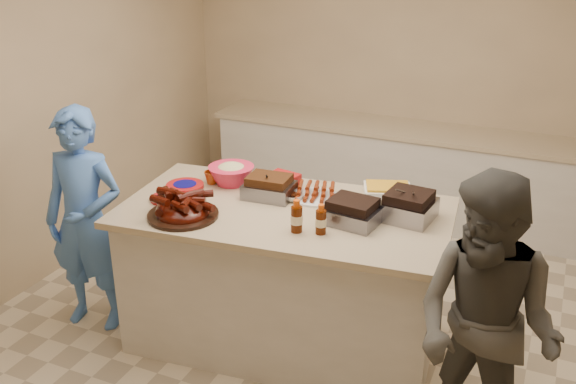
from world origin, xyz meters
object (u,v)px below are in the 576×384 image
at_px(bbq_bottle_a, 297,231).
at_px(bbq_bottle_b, 321,233).
at_px(plastic_cup, 212,184).
at_px(guest_blue, 99,319).
at_px(island, 285,338).
at_px(rib_platter, 183,217).
at_px(coleslaw_bowl, 232,184).
at_px(roasting_pan, 407,218).
at_px(mustard_bottle, 277,195).

xyz_separation_m(bbq_bottle_a, bbq_bottle_b, (0.14, 0.03, -0.00)).
distance_m(plastic_cup, guest_blue, 1.31).
relative_size(island, rib_platter, 4.71).
bearing_deg(plastic_cup, island, -16.28).
relative_size(rib_platter, bbq_bottle_b, 2.39).
bearing_deg(island, guest_blue, -171.41).
distance_m(coleslaw_bowl, guest_blue, 1.41).
bearing_deg(bbq_bottle_a, roasting_pan, 38.67).
bearing_deg(mustard_bottle, bbq_bottle_a, -53.54).
relative_size(bbq_bottle_b, guest_blue, 0.12).
relative_size(roasting_pan, coleslaw_bowl, 0.93).
bearing_deg(plastic_cup, rib_platter, -78.21).
distance_m(rib_platter, roasting_pan, 1.39).
height_order(rib_platter, bbq_bottle_a, bbq_bottle_a).
height_order(island, guest_blue, island).
bearing_deg(rib_platter, bbq_bottle_b, 8.46).
distance_m(coleslaw_bowl, mustard_bottle, 0.38).
bearing_deg(island, bbq_bottle_b, -39.96).
height_order(coleslaw_bowl, bbq_bottle_b, coleslaw_bowl).
distance_m(island, roasting_pan, 1.25).
height_order(island, coleslaw_bowl, coleslaw_bowl).
xyz_separation_m(rib_platter, plastic_cup, (-0.11, 0.54, 0.00)).
xyz_separation_m(rib_platter, roasting_pan, (1.28, 0.54, 0.00)).
relative_size(roasting_pan, guest_blue, 0.19).
height_order(island, bbq_bottle_a, bbq_bottle_a).
bearing_deg(plastic_cup, roasting_pan, -0.25).
distance_m(roasting_pan, coleslaw_bowl, 1.26).
height_order(bbq_bottle_b, mustard_bottle, bbq_bottle_b).
height_order(coleslaw_bowl, bbq_bottle_a, coleslaw_bowl).
xyz_separation_m(rib_platter, bbq_bottle_a, (0.72, 0.09, 0.00)).
bearing_deg(mustard_bottle, coleslaw_bowl, 171.86).
relative_size(bbq_bottle_a, plastic_cup, 2.05).
height_order(bbq_bottle_a, plastic_cup, bbq_bottle_a).
distance_m(roasting_pan, mustard_bottle, 0.89).
xyz_separation_m(island, bbq_bottle_a, (0.19, -0.26, 0.99)).
bearing_deg(guest_blue, coleslaw_bowl, 25.57).
distance_m(roasting_pan, bbq_bottle_b, 0.58).
xyz_separation_m(bbq_bottle_a, guest_blue, (-1.53, -0.08, -0.99)).
bearing_deg(roasting_pan, guest_blue, -159.57).
bearing_deg(bbq_bottle_b, plastic_cup, 156.99).
distance_m(rib_platter, coleslaw_bowl, 0.60).
bearing_deg(bbq_bottle_a, rib_platter, -172.61).
height_order(bbq_bottle_a, mustard_bottle, bbq_bottle_a).
distance_m(island, rib_platter, 1.17).
bearing_deg(coleslaw_bowl, roasting_pan, -2.86).
bearing_deg(bbq_bottle_b, bbq_bottle_a, -166.08).
bearing_deg(bbq_bottle_a, bbq_bottle_b, 13.92).
height_order(bbq_bottle_b, plastic_cup, bbq_bottle_b).
height_order(roasting_pan, plastic_cup, roasting_pan).
bearing_deg(mustard_bottle, island, -53.62).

